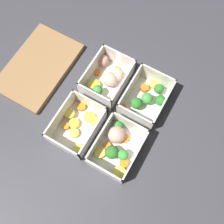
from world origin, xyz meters
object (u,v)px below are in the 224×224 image
object	(u,v)px
container_near_right	(147,98)
container_far_right	(108,77)
container_far_left	(78,125)
container_near_left	(117,146)

from	to	relation	value
container_near_right	container_far_right	distance (m)	0.14
container_near_right	container_far_right	size ratio (longest dim) A/B	1.04
container_near_right	container_far_left	xyz separation A→B (m)	(-0.18, 0.14, -0.00)
container_far_left	container_near_left	bearing A→B (deg)	-89.63
container_near_left	container_far_left	xyz separation A→B (m)	(-0.00, 0.13, -0.00)
container_near_right	container_far_left	size ratio (longest dim) A/B	1.03
container_near_left	container_near_right	xyz separation A→B (m)	(0.18, -0.01, 0.00)
container_near_left	container_far_right	distance (m)	0.22
container_near_left	container_far_right	bearing A→B (deg)	36.59
container_far_left	container_far_right	world-z (taller)	same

